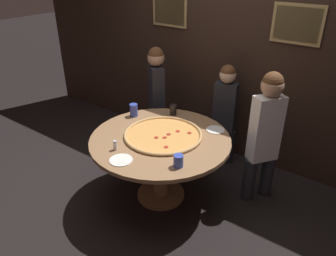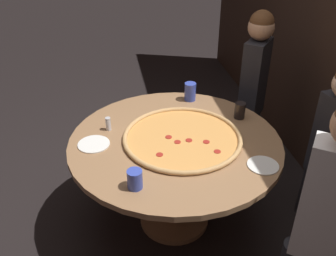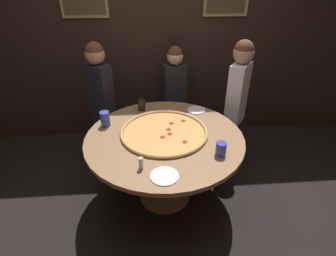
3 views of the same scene
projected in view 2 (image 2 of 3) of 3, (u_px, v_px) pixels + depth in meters
ground_plane at (174, 219)px, 2.90m from camera, size 24.00×24.00×0.00m
dining_table at (175, 158)px, 2.59m from camera, size 1.43×1.43×0.74m
giant_pizza at (182, 137)px, 2.51m from camera, size 0.80×0.80×0.03m
drink_cup_by_shaker at (190, 92)px, 2.96m from camera, size 0.09×0.09×0.14m
drink_cup_front_edge at (135, 179)px, 2.07m from camera, size 0.09×0.09×0.11m
drink_cup_far_right at (240, 111)px, 2.73m from camera, size 0.08×0.08×0.12m
white_plate_left_side at (263, 165)px, 2.26m from camera, size 0.19×0.19×0.01m
white_plate_beside_cup at (94, 144)px, 2.46m from camera, size 0.21×0.21×0.01m
condiment_shaker at (108, 124)px, 2.59m from camera, size 0.04×0.04×0.10m
diner_centre_back at (331, 209)px, 1.85m from camera, size 0.32×0.36×1.43m
diner_side_right at (332, 143)px, 2.51m from camera, size 0.33×0.19×1.28m
diner_side_left at (254, 82)px, 3.16m from camera, size 0.35×0.32×1.39m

